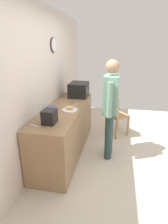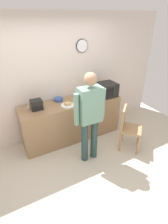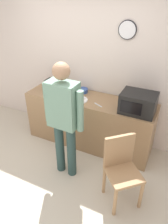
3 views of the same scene
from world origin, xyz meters
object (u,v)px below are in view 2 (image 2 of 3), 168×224
at_px(fork_utensil, 28,107).
at_px(person_standing, 90,113).
at_px(salad_bowl, 58,99).
at_px(wooden_chair, 128,126).
at_px(toaster, 36,105).
at_px(spoon_utensil, 83,102).
at_px(microwave, 105,90).
at_px(sandwich_plate, 68,105).

distance_m(fork_utensil, person_standing, 1.32).
height_order(salad_bowl, person_standing, person_standing).
bearing_deg(wooden_chair, salad_bowl, 135.25).
height_order(salad_bowl, wooden_chair, salad_bowl).
relative_size(toaster, spoon_utensil, 1.29).
bearing_deg(spoon_utensil, wooden_chair, -49.25).
xyz_separation_m(microwave, person_standing, (-0.81, -0.73, -0.02)).
distance_m(salad_bowl, toaster, 0.54).
bearing_deg(toaster, microwave, -3.28).
bearing_deg(toaster, person_standing, -48.81).
xyz_separation_m(sandwich_plate, spoon_utensil, (0.34, -0.02, -0.01)).
height_order(salad_bowl, fork_utensil, salad_bowl).
xyz_separation_m(fork_utensil, person_standing, (0.86, -1.00, 0.12)).
xyz_separation_m(salad_bowl, toaster, (-0.51, -0.16, 0.07)).
bearing_deg(salad_bowl, toaster, -162.08).
bearing_deg(wooden_chair, fork_utensil, 148.06).
bearing_deg(toaster, sandwich_plate, -12.68).
bearing_deg(person_standing, toaster, 131.19).
height_order(person_standing, wooden_chair, person_standing).
bearing_deg(fork_utensil, microwave, -8.95).
distance_m(microwave, salad_bowl, 1.06).
relative_size(toaster, wooden_chair, 0.23).
height_order(microwave, wooden_chair, microwave).
xyz_separation_m(microwave, salad_bowl, (-1.02, 0.25, -0.12)).
distance_m(salad_bowl, person_standing, 1.01).
relative_size(microwave, salad_bowl, 2.68).
bearing_deg(salad_bowl, sandwich_plate, -74.00).
distance_m(fork_utensil, spoon_utensil, 1.12).
bearing_deg(salad_bowl, microwave, -13.88).
xyz_separation_m(sandwich_plate, toaster, (-0.60, 0.13, 0.08)).
distance_m(sandwich_plate, fork_utensil, 0.80).
distance_m(microwave, wooden_chair, 0.96).
height_order(salad_bowl, toaster, toaster).
height_order(toaster, wooden_chair, toaster).
bearing_deg(toaster, salad_bowl, 17.92).
height_order(fork_utensil, spoon_utensil, same).
relative_size(spoon_utensil, person_standing, 0.10).
xyz_separation_m(fork_utensil, wooden_chair, (1.72, -1.07, -0.37)).
xyz_separation_m(salad_bowl, wooden_chair, (1.07, -1.06, -0.40)).
distance_m(sandwich_plate, spoon_utensil, 0.34).
height_order(sandwich_plate, toaster, toaster).
bearing_deg(microwave, toaster, 176.72).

